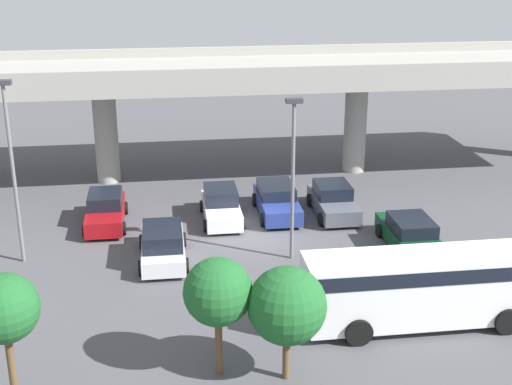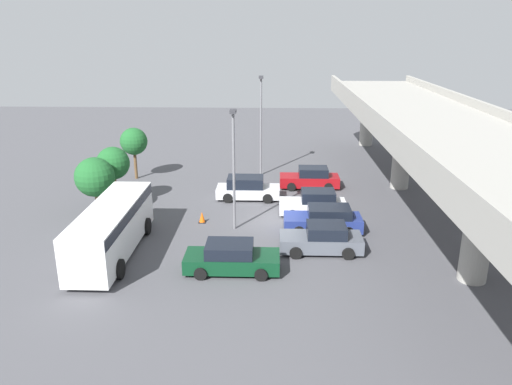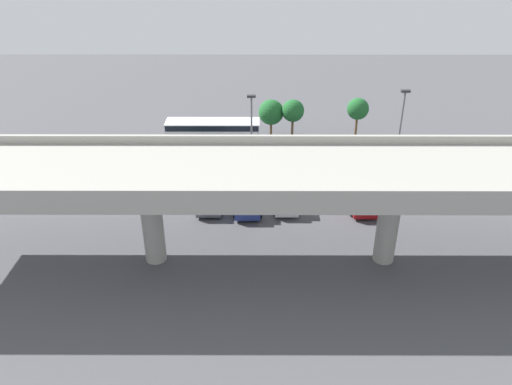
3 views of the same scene
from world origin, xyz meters
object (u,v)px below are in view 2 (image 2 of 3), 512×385
at_px(parked_car_4, 322,239).
at_px(parked_car_5, 231,258).
at_px(parked_car_3, 324,220).
at_px(parked_car_2, 314,203).
at_px(shuttle_bus, 112,226).
at_px(traffic_cone, 202,217).
at_px(tree_front_centre, 113,163).
at_px(parked_car_0, 310,178).
at_px(parked_car_1, 247,188).
at_px(lamp_post_near_aisle, 261,118).
at_px(tree_front_right, 95,177).
at_px(lamp_post_mid_lot, 234,160).
at_px(tree_front_left, 134,142).

distance_m(parked_car_4, parked_car_5, 5.33).
bearing_deg(parked_car_5, parked_car_3, 46.21).
distance_m(parked_car_2, shuttle_bus, 13.00).
relative_size(shuttle_bus, traffic_cone, 12.72).
height_order(tree_front_centre, traffic_cone, tree_front_centre).
relative_size(parked_car_0, traffic_cone, 6.39).
bearing_deg(tree_front_centre, parked_car_1, 100.68).
bearing_deg(lamp_post_near_aisle, tree_front_right, -46.01).
bearing_deg(parked_car_5, parked_car_1, 88.89).
bearing_deg(tree_front_centre, parked_car_2, 84.45).
bearing_deg(parked_car_2, tree_front_right, 3.34).
xyz_separation_m(parked_car_3, tree_front_centre, (-4.21, -13.84, 2.22)).
bearing_deg(traffic_cone, lamp_post_mid_lot, 65.44).
bearing_deg(tree_front_left, parked_car_0, 81.85).
height_order(parked_car_2, lamp_post_mid_lot, lamp_post_mid_lot).
bearing_deg(shuttle_bus, parked_car_0, 136.92).
height_order(parked_car_2, tree_front_left, tree_front_left).
distance_m(parked_car_0, shuttle_bus, 16.72).
height_order(parked_car_3, tree_front_right, tree_front_right).
xyz_separation_m(parked_car_2, tree_front_centre, (-1.31, -13.46, 2.22)).
bearing_deg(parked_car_2, parked_car_0, -91.47).
bearing_deg(parked_car_2, parked_car_3, 97.40).
distance_m(parked_car_1, lamp_post_mid_lot, 6.69).
distance_m(parked_car_1, tree_front_left, 10.66).
relative_size(shuttle_bus, lamp_post_near_aisle, 1.10).
bearing_deg(traffic_cone, tree_front_centre, -115.42).
bearing_deg(shuttle_bus, tree_front_right, -153.91).
relative_size(parked_car_4, lamp_post_mid_lot, 0.61).
xyz_separation_m(lamp_post_mid_lot, tree_front_right, (-1.85, -9.00, -1.67)).
height_order(parked_car_0, tree_front_right, tree_front_right).
relative_size(tree_front_centre, tree_front_right, 1.05).
height_order(parked_car_2, tree_front_centre, tree_front_centre).
height_order(tree_front_centre, tree_front_right, tree_front_centre).
height_order(parked_car_1, lamp_post_near_aisle, lamp_post_near_aisle).
xyz_separation_m(parked_car_3, parked_car_5, (5.34, -5.12, -0.04)).
distance_m(parked_car_2, lamp_post_near_aisle, 10.62).
height_order(parked_car_1, parked_car_4, parked_car_1).
bearing_deg(lamp_post_mid_lot, tree_front_centre, -115.21).
distance_m(parked_car_5, traffic_cone, 6.97).
bearing_deg(traffic_cone, shuttle_bus, -41.09).
bearing_deg(parked_car_3, lamp_post_near_aisle, -71.22).
distance_m(parked_car_3, shuttle_bus, 12.19).
height_order(parked_car_1, parked_car_5, parked_car_1).
distance_m(parked_car_0, parked_car_1, 5.42).
xyz_separation_m(parked_car_4, tree_front_centre, (-7.09, -13.45, 2.24)).
height_order(lamp_post_mid_lot, tree_front_left, lamp_post_mid_lot).
height_order(lamp_post_near_aisle, tree_front_centre, lamp_post_near_aisle).
distance_m(tree_front_left, tree_front_right, 8.58).
bearing_deg(shuttle_bus, tree_front_left, -169.88).
bearing_deg(tree_front_centre, parked_car_5, 42.42).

